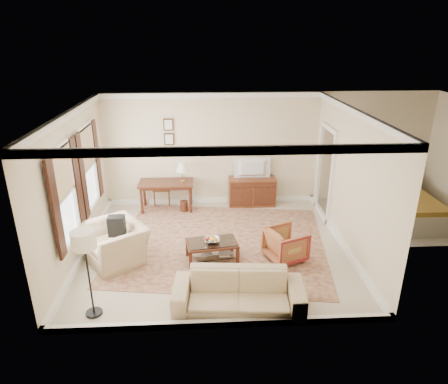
{
  "coord_description": "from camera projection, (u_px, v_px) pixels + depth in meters",
  "views": [
    {
      "loc": [
        -0.23,
        -7.43,
        4.25
      ],
      "look_at": [
        0.2,
        0.3,
        1.15
      ],
      "focal_mm": 32.0,
      "sensor_mm": 36.0,
      "label": 1
    }
  ],
  "objects": [
    {
      "name": "club_armchair",
      "position": [
        115.0,
        237.0,
        7.83
      ],
      "size": [
        1.31,
        1.41,
        1.03
      ],
      "primitive_type": "imported",
      "rotation": [
        0.0,
        0.0,
        -0.95
      ],
      "color": "tan",
      "rests_on": "room_shell"
    },
    {
      "name": "window_rear",
      "position": [
        88.0,
        167.0,
        8.6
      ],
      "size": [
        0.12,
        1.56,
        1.8
      ],
      "primitive_type": null,
      "color": "#CCB284",
      "rests_on": "room_shell"
    },
    {
      "name": "striped_armchair",
      "position": [
        286.0,
        243.0,
        7.92
      ],
      "size": [
        0.88,
        0.9,
        0.72
      ],
      "primitive_type": "imported",
      "rotation": [
        0.0,
        0.0,
        1.97
      ],
      "color": "maroon",
      "rests_on": "room_shell"
    },
    {
      "name": "sofa",
      "position": [
        239.0,
        287.0,
        6.47
      ],
      "size": [
        2.17,
        0.79,
        0.83
      ],
      "primitive_type": "imported",
      "rotation": [
        0.0,
        0.0,
        -0.08
      ],
      "color": "tan",
      "rests_on": "room_shell"
    },
    {
      "name": "room_shell",
      "position": [
        214.0,
        133.0,
        7.56
      ],
      "size": [
        5.51,
        5.01,
        2.91
      ],
      "color": "beige",
      "rests_on": "ground"
    },
    {
      "name": "floor_lamp",
      "position": [
        84.0,
        246.0,
        6.02
      ],
      "size": [
        0.37,
        0.37,
        1.5
      ],
      "color": "black",
      "rests_on": "room_shell"
    },
    {
      "name": "book_a",
      "position": [
        201.0,
        253.0,
        7.94
      ],
      "size": [
        0.28,
        0.11,
        0.38
      ],
      "primitive_type": "imported",
      "rotation": [
        0.0,
        0.0,
        0.27
      ],
      "color": "brown",
      "rests_on": "coffee_table"
    },
    {
      "name": "fruit_bowl",
      "position": [
        212.0,
        240.0,
        7.83
      ],
      "size": [
        0.42,
        0.42,
        0.1
      ],
      "primitive_type": "imported",
      "color": "silver",
      "rests_on": "coffee_table"
    },
    {
      "name": "desk_chair",
      "position": [
        162.0,
        186.0,
        10.45
      ],
      "size": [
        0.51,
        0.51,
        1.05
      ],
      "primitive_type": null,
      "rotation": [
        0.0,
        0.0,
        0.16
      ],
      "color": "brown",
      "rests_on": "room_shell"
    },
    {
      "name": "rug",
      "position": [
        220.0,
        243.0,
        8.66
      ],
      "size": [
        4.89,
        4.35,
        0.01
      ],
      "primitive_type": "cube",
      "rotation": [
        0.0,
        0.0,
        -0.14
      ],
      "color": "#58201D",
      "rests_on": "room_shell"
    },
    {
      "name": "writing_desk",
      "position": [
        166.0,
        186.0,
        10.09
      ],
      "size": [
        1.37,
        0.68,
        0.75
      ],
      "color": "#532617",
      "rests_on": "room_shell"
    },
    {
      "name": "sideboard",
      "position": [
        252.0,
        191.0,
        10.47
      ],
      "size": [
        1.21,
        0.47,
        0.75
      ],
      "primitive_type": "cube",
      "color": "brown",
      "rests_on": "room_shell"
    },
    {
      "name": "annex_bedroom",
      "position": [
        399.0,
        206.0,
        9.65
      ],
      "size": [
        3.0,
        2.7,
        2.9
      ],
      "color": "beige",
      "rests_on": "ground"
    },
    {
      "name": "backpack",
      "position": [
        117.0,
        225.0,
        7.77
      ],
      "size": [
        0.39,
        0.38,
        0.4
      ],
      "primitive_type": "cube",
      "rotation": [
        0.0,
        0.0,
        -0.73
      ],
      "color": "black",
      "rests_on": "club_armchair"
    },
    {
      "name": "coffee_table",
      "position": [
        212.0,
        246.0,
        7.9
      ],
      "size": [
        1.07,
        0.72,
        0.42
      ],
      "rotation": [
        0.0,
        0.0,
        0.15
      ],
      "color": "#532617",
      "rests_on": "room_shell"
    },
    {
      "name": "desk_lamp",
      "position": [
        183.0,
        172.0,
        9.98
      ],
      "size": [
        0.32,
        0.32,
        0.5
      ],
      "primitive_type": null,
      "color": "silver",
      "rests_on": "writing_desk"
    },
    {
      "name": "doorway",
      "position": [
        325.0,
        174.0,
        9.61
      ],
      "size": [
        0.1,
        1.12,
        2.25
      ],
      "primitive_type": null,
      "color": "white",
      "rests_on": "room_shell"
    },
    {
      "name": "book_b",
      "position": [
        219.0,
        253.0,
        7.95
      ],
      "size": [
        0.28,
        0.04,
        0.38
      ],
      "primitive_type": "imported",
      "rotation": [
        0.0,
        0.0,
        0.03
      ],
      "color": "brown",
      "rests_on": "coffee_table"
    },
    {
      "name": "framed_prints",
      "position": [
        169.0,
        132.0,
        10.0
      ],
      "size": [
        0.25,
        0.04,
        0.68
      ],
      "primitive_type": null,
      "color": "#532617",
      "rests_on": "room_shell"
    },
    {
      "name": "window_front",
      "position": [
        65.0,
        195.0,
        7.12
      ],
      "size": [
        0.12,
        1.56,
        1.8
      ],
      "primitive_type": null,
      "color": "#CCB284",
      "rests_on": "room_shell"
    },
    {
      "name": "tv",
      "position": [
        253.0,
        162.0,
        10.15
      ],
      "size": [
        0.9,
        0.52,
        0.12
      ],
      "primitive_type": "imported",
      "rotation": [
        0.0,
        0.0,
        3.14
      ],
      "color": "black",
      "rests_on": "sideboard"
    }
  ]
}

